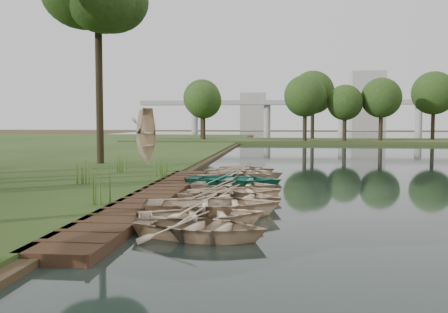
# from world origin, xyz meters

# --- Properties ---
(ground) EXTENTS (300.00, 300.00, 0.00)m
(ground) POSITION_xyz_m (0.00, 0.00, 0.00)
(ground) COLOR #3D2F1D
(boardwalk) EXTENTS (1.60, 16.00, 0.30)m
(boardwalk) POSITION_xyz_m (-1.60, 0.00, 0.15)
(boardwalk) COLOR #382415
(boardwalk) RESTS_ON ground
(peninsula) EXTENTS (50.00, 14.00, 0.45)m
(peninsula) POSITION_xyz_m (8.00, 50.00, 0.23)
(peninsula) COLOR #36441E
(peninsula) RESTS_ON ground
(far_trees) EXTENTS (45.60, 5.60, 8.80)m
(far_trees) POSITION_xyz_m (4.67, 50.00, 6.43)
(far_trees) COLOR black
(far_trees) RESTS_ON peninsula
(bridge) EXTENTS (95.90, 4.00, 8.60)m
(bridge) POSITION_xyz_m (12.31, 120.00, 7.08)
(bridge) COLOR #A5A5A0
(bridge) RESTS_ON ground
(building_a) EXTENTS (10.00, 8.00, 18.00)m
(building_a) POSITION_xyz_m (30.00, 140.00, 9.00)
(building_a) COLOR #A5A5A0
(building_a) RESTS_ON ground
(building_b) EXTENTS (8.00, 8.00, 12.00)m
(building_b) POSITION_xyz_m (-5.00, 145.00, 6.00)
(building_b) COLOR #A5A5A0
(building_b) RESTS_ON ground
(rowboat_0) EXTENTS (3.73, 3.06, 0.67)m
(rowboat_0) POSITION_xyz_m (0.90, -5.35, 0.39)
(rowboat_0) COLOR beige
(rowboat_0) RESTS_ON water
(rowboat_1) EXTENTS (3.94, 3.26, 0.71)m
(rowboat_1) POSITION_xyz_m (0.73, -4.03, 0.40)
(rowboat_1) COLOR beige
(rowboat_1) RESTS_ON water
(rowboat_2) EXTENTS (4.33, 3.38, 0.82)m
(rowboat_2) POSITION_xyz_m (0.86, -2.59, 0.46)
(rowboat_2) COLOR beige
(rowboat_2) RESTS_ON water
(rowboat_3) EXTENTS (4.04, 3.36, 0.72)m
(rowboat_3) POSITION_xyz_m (1.17, -0.69, 0.41)
(rowboat_3) COLOR beige
(rowboat_3) RESTS_ON water
(rowboat_4) EXTENTS (3.90, 3.21, 0.70)m
(rowboat_4) POSITION_xyz_m (1.25, 0.48, 0.40)
(rowboat_4) COLOR beige
(rowboat_4) RESTS_ON water
(rowboat_5) EXTENTS (3.54, 2.68, 0.69)m
(rowboat_5) POSITION_xyz_m (1.02, 2.31, 0.39)
(rowboat_5) COLOR beige
(rowboat_5) RESTS_ON water
(rowboat_6) EXTENTS (4.28, 3.29, 0.82)m
(rowboat_6) POSITION_xyz_m (0.92, 3.54, 0.46)
(rowboat_6) COLOR teal
(rowboat_6) RESTS_ON water
(rowboat_7) EXTENTS (4.03, 3.40, 0.71)m
(rowboat_7) POSITION_xyz_m (0.85, 5.37, 0.41)
(rowboat_7) COLOR beige
(rowboat_7) RESTS_ON water
(rowboat_8) EXTENTS (3.62, 2.63, 0.74)m
(rowboat_8) POSITION_xyz_m (1.20, 6.43, 0.42)
(rowboat_8) COLOR beige
(rowboat_8) RESTS_ON water
(rowboat_9) EXTENTS (3.72, 2.99, 0.69)m
(rowboat_9) POSITION_xyz_m (0.74, 7.95, 0.39)
(rowboat_9) COLOR beige
(rowboat_9) RESTS_ON water
(rowboat_10) EXTENTS (3.60, 3.09, 0.63)m
(rowboat_10) POSITION_xyz_m (1.15, 9.62, 0.36)
(rowboat_10) COLOR beige
(rowboat_10) RESTS_ON water
(stored_rowboat) EXTENTS (3.90, 3.35, 0.68)m
(stored_rowboat) POSITION_xyz_m (-4.79, 11.27, 0.64)
(stored_rowboat) COLOR beige
(stored_rowboat) RESTS_ON bank
(tree_6) EXTENTS (4.69, 4.69, 11.42)m
(tree_6) POSITION_xyz_m (-7.90, 12.16, 9.64)
(tree_6) COLOR black
(tree_6) RESTS_ON bank
(reeds_0) EXTENTS (0.60, 0.60, 1.13)m
(reeds_0) POSITION_xyz_m (-2.60, -2.43, 0.86)
(reeds_0) COLOR #3F661E
(reeds_0) RESTS_ON bank
(reeds_1) EXTENTS (0.60, 0.60, 0.96)m
(reeds_1) POSITION_xyz_m (-5.15, 2.43, 0.78)
(reeds_1) COLOR #3F661E
(reeds_1) RESTS_ON bank
(reeds_2) EXTENTS (0.60, 0.60, 0.92)m
(reeds_2) POSITION_xyz_m (-5.03, 7.04, 0.76)
(reeds_2) COLOR #3F661E
(reeds_2) RESTS_ON bank
(reeds_3) EXTENTS (0.60, 0.60, 0.93)m
(reeds_3) POSITION_xyz_m (-2.60, 5.35, 0.77)
(reeds_3) COLOR #3F661E
(reeds_3) RESTS_ON bank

